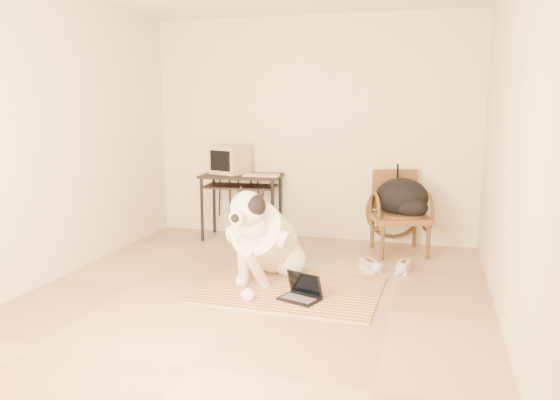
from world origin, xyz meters
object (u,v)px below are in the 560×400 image
at_px(laptop, 302,293).
at_px(backpack, 403,199).
at_px(rattan_chair, 399,212).
at_px(pc_tower, 254,223).
at_px(dog, 265,240).
at_px(crt_monitor, 230,159).
at_px(computer_desk, 241,184).

relative_size(laptop, backpack, 0.67).
bearing_deg(rattan_chair, pc_tower, 176.25).
xyz_separation_m(rattan_chair, backpack, (0.05, -0.04, 0.16)).
bearing_deg(dog, pc_tower, 112.13).
distance_m(crt_monitor, backpack, 2.17).
distance_m(dog, pc_tower, 1.61).
relative_size(laptop, pc_tower, 0.84).
distance_m(laptop, crt_monitor, 2.59).
bearing_deg(computer_desk, dog, -62.67).
bearing_deg(rattan_chair, laptop, -110.75).
bearing_deg(laptop, dog, 135.78).
relative_size(rattan_chair, backpack, 1.57).
distance_m(dog, backpack, 1.81).
height_order(dog, backpack, dog).
bearing_deg(computer_desk, crt_monitor, 158.74).
distance_m(laptop, pc_tower, 2.21).
height_order(pc_tower, rattan_chair, rattan_chair).
relative_size(dog, laptop, 3.57).
relative_size(dog, crt_monitor, 2.81).
distance_m(laptop, backpack, 2.00).
bearing_deg(crt_monitor, pc_tower, -9.36).
bearing_deg(computer_desk, laptop, -57.46).
relative_size(dog, rattan_chair, 1.51).
relative_size(dog, pc_tower, 3.00).
height_order(crt_monitor, rattan_chair, crt_monitor).
height_order(crt_monitor, pc_tower, crt_monitor).
bearing_deg(dog, rattan_chair, 49.65).
xyz_separation_m(dog, rattan_chair, (1.16, 1.36, 0.07)).
xyz_separation_m(laptop, computer_desk, (-1.23, 1.92, 0.62)).
xyz_separation_m(dog, laptop, (0.47, -0.46, -0.32)).
bearing_deg(dog, computer_desk, 117.33).
height_order(dog, laptop, dog).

